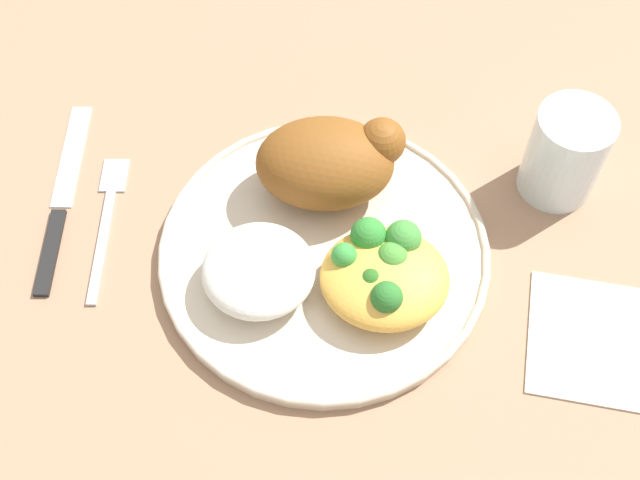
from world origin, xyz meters
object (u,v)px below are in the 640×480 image
mac_cheese_with_broccoli (380,272)px  rice_pile (254,270)px  roasted_chicken (323,161)px  fork (102,218)px  water_glass (561,154)px  plate (320,251)px  napkin (580,338)px  knife (56,207)px

mac_cheese_with_broccoli → rice_pile: bearing=178.9°
roasted_chicken → rice_pile: size_ratio=1.41×
fork → water_glass: water_glass is taller
roasted_chicken → water_glass: 0.19m
water_glass → plate: bearing=-159.4°
mac_cheese_with_broccoli → fork: size_ratio=0.69×
mac_cheese_with_broccoli → napkin: bearing=-14.2°
plate → napkin: (0.20, -0.07, -0.01)m
mac_cheese_with_broccoli → fork: bearing=163.5°
roasted_chicken → rice_pile: 0.11m
rice_pile → mac_cheese_with_broccoli: size_ratio=0.88×
mac_cheese_with_broccoli → water_glass: bearing=35.6°
roasted_chicken → knife: roasted_chicken is taller
mac_cheese_with_broccoli → napkin: 0.16m
rice_pile → fork: bearing=153.6°
plate → knife: bearing=169.0°
rice_pile → napkin: (0.25, -0.04, -0.03)m
plate → knife: (-0.22, 0.04, -0.00)m
plate → mac_cheese_with_broccoli: size_ratio=2.70×
plate → water_glass: water_glass is taller
plate → water_glass: 0.21m
plate → rice_pile: size_ratio=3.06×
mac_cheese_with_broccoli → fork: (-0.22, 0.07, -0.03)m
plate → water_glass: (0.19, 0.07, 0.03)m
rice_pile → knife: (-0.17, 0.08, -0.03)m
mac_cheese_with_broccoli → knife: bearing=163.9°
plate → knife: 0.22m
roasted_chicken → fork: bearing=-171.6°
knife → water_glass: size_ratio=2.28×
water_glass → mac_cheese_with_broccoli: bearing=-144.4°
napkin → knife: bearing=164.6°
rice_pile → roasted_chicken: bearing=60.8°
plate → fork: size_ratio=1.86×
knife → roasted_chicken: bearing=4.3°
plate → roasted_chicken: bearing=88.0°
plate → water_glass: size_ratio=3.17×
roasted_chicken → fork: 0.19m
rice_pile → mac_cheese_with_broccoli: 0.09m
roasted_chicken → water_glass: (0.19, 0.01, -0.00)m
rice_pile → knife: 0.19m
fork → rice_pile: bearing=-26.4°
plate → napkin: 0.21m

